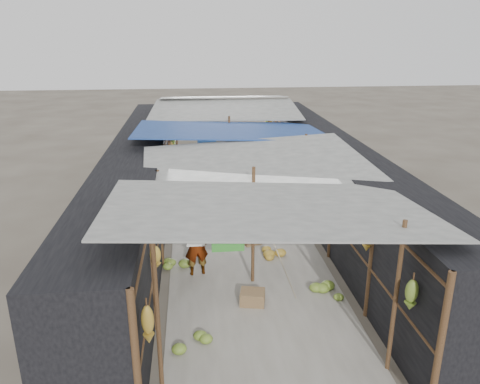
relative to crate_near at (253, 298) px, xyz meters
name	(u,v)px	position (x,y,z in m)	size (l,w,h in m)	color
ground	(277,377)	(0.12, -2.11, -0.14)	(80.00, 80.00, 0.00)	#6B6356
aisle_slab	(237,220)	(0.12, 4.39, -0.13)	(3.60, 16.00, 0.02)	#9E998E
stall_left	(139,186)	(-2.58, 4.39, 1.01)	(1.40, 15.00, 2.30)	black
stall_right	(331,180)	(2.82, 4.39, 1.01)	(1.40, 15.00, 2.30)	black
crate_near	(253,298)	(0.00, 0.00, 0.00)	(0.48, 0.39, 0.29)	olive
crate_mid	(252,239)	(0.34, 2.78, -0.01)	(0.44, 0.35, 0.26)	olive
crate_back	(201,164)	(-0.79, 10.01, 0.00)	(0.46, 0.37, 0.29)	olive
black_basin	(257,171)	(1.33, 8.99, -0.05)	(0.63, 0.63, 0.19)	black
vendor_elderly	(196,245)	(-1.08, 1.33, 0.57)	(0.52, 0.34, 1.44)	white
shopper_blue	(231,176)	(0.11, 6.39, 0.60)	(0.73, 0.57, 1.50)	#1E3697
vendor_seated	(270,164)	(1.78, 8.60, 0.32)	(0.60, 0.34, 0.92)	#4F4845
market_canopy	(237,136)	(0.15, 4.71, 2.27)	(5.62, 15.20, 2.77)	brown
hanging_bananas	(236,168)	(0.08, 4.19, 1.48)	(3.95, 14.26, 0.85)	olive
floor_bananas	(247,216)	(0.40, 4.31, 0.01)	(3.77, 10.70, 0.36)	olive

